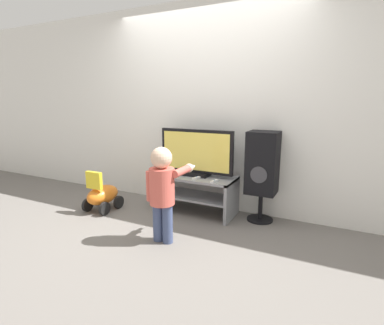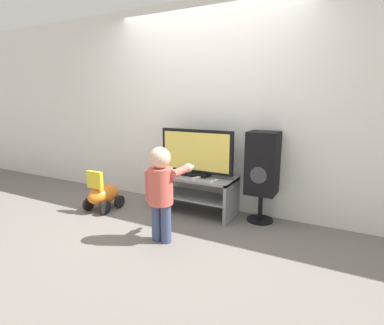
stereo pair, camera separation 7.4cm
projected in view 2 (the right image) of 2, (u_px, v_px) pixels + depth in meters
ground_plane at (187, 219)px, 3.61m from camera, size 16.00×16.00×0.00m
wall_back at (207, 108)px, 3.82m from camera, size 10.00×0.06×2.60m
tv_stand at (196, 188)px, 3.75m from camera, size 1.00×0.48×0.48m
television at (196, 153)px, 3.67m from camera, size 0.95×0.20×0.57m
game_console at (171, 172)px, 3.79m from camera, size 0.05×0.20×0.05m
remote_primary at (214, 181)px, 3.43m from camera, size 0.06×0.13×0.03m
remote_secondary at (196, 178)px, 3.57m from camera, size 0.07×0.13×0.03m
child at (161, 187)px, 2.93m from camera, size 0.37×0.53×0.97m
speaker_tower at (262, 165)px, 3.40m from camera, size 0.34×0.32×1.06m
ride_on_toy at (103, 194)px, 3.87m from camera, size 0.32×0.48×0.54m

